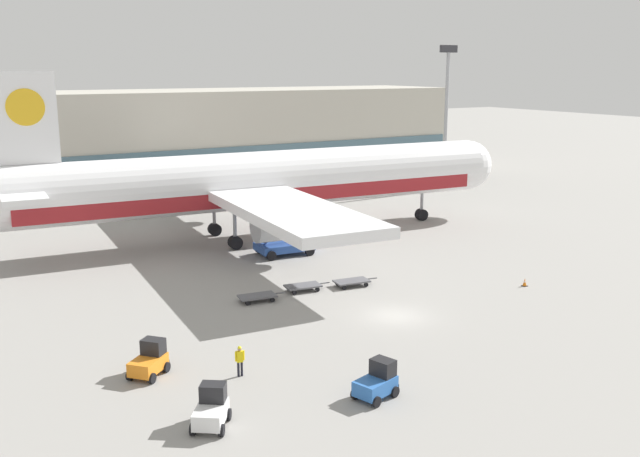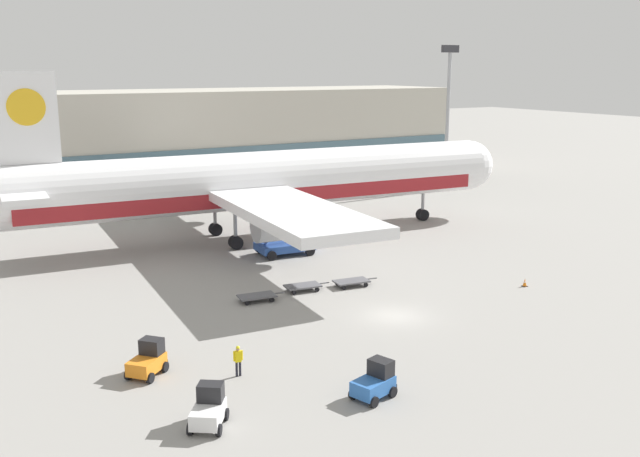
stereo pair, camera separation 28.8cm
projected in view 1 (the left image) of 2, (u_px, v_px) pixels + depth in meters
The scene contains 13 objects.
ground_plane at pixel (396, 316), 50.82m from camera, with size 400.00×400.00×0.00m, color gray.
terminal_building at pixel (173, 139), 105.60m from camera, with size 90.00×18.20×14.00m.
light_mast at pixel (446, 106), 100.38m from camera, with size 2.80×0.50×20.31m.
airplane_main at pixel (255, 183), 72.45m from camera, with size 58.08×48.47×17.00m.
scissor_lift_loader at pixel (284, 234), 67.07m from camera, with size 5.41×3.71×5.30m.
baggage_tug_foreground at pixel (211, 409), 35.08m from camera, with size 2.61×2.81×2.00m.
baggage_tug_mid at pixel (150, 360), 40.90m from camera, with size 2.77×2.70×2.00m.
baggage_tug_far at pixel (377, 382), 38.14m from camera, with size 2.74×2.22×2.00m.
baggage_dolly_lead at pixel (258, 296), 53.87m from camera, with size 3.77×1.83×0.48m.
baggage_dolly_second at pixel (303, 286), 56.39m from camera, with size 3.77×1.83×0.48m.
baggage_dolly_third at pixel (352, 281), 57.63m from camera, with size 3.77×1.83×0.48m.
ground_crew_near at pixel (240, 358), 40.65m from camera, with size 0.56×0.27×1.84m.
traffic_cone_near at pixel (525, 282), 57.65m from camera, with size 0.40×0.40×0.65m.
Camera 1 is at (-29.22, -38.70, 17.33)m, focal length 40.00 mm.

